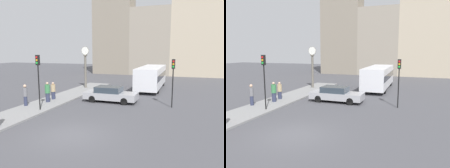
% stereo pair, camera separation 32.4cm
% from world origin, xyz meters
% --- Properties ---
extents(ground_plane, '(120.00, 120.00, 0.00)m').
position_xyz_m(ground_plane, '(0.00, 0.00, 0.00)').
color(ground_plane, '#47474C').
extents(sidewalk_corner, '(2.98, 19.75, 0.13)m').
position_xyz_m(sidewalk_corner, '(-5.53, 7.88, 0.07)').
color(sidewalk_corner, gray).
rests_on(sidewalk_corner, ground_plane).
extents(building_row, '(24.38, 5.00, 19.84)m').
position_xyz_m(building_row, '(-0.57, 32.89, 8.32)').
color(building_row, gray).
rests_on(building_row, ground_plane).
extents(sedan_car, '(4.79, 1.84, 1.39)m').
position_xyz_m(sedan_car, '(-0.63, 8.25, 0.70)').
color(sedan_car, '#9E9EA3').
rests_on(sedan_car, ground_plane).
extents(bus_distant, '(2.55, 9.04, 2.69)m').
position_xyz_m(bus_distant, '(1.82, 16.36, 1.54)').
color(bus_distant, silver).
rests_on(bus_distant, ground_plane).
extents(traffic_light_near, '(0.26, 0.24, 4.15)m').
position_xyz_m(traffic_light_near, '(-4.67, 3.49, 3.09)').
color(traffic_light_near, black).
rests_on(traffic_light_near, sidewalk_corner).
extents(traffic_light_far, '(0.26, 0.24, 3.93)m').
position_xyz_m(traffic_light_far, '(4.81, 7.89, 2.81)').
color(traffic_light_far, black).
rests_on(traffic_light_far, ground_plane).
extents(street_clock, '(1.00, 0.35, 4.96)m').
position_xyz_m(street_clock, '(-5.78, 13.84, 2.72)').
color(street_clock, '#666056').
rests_on(street_clock, sidewalk_corner).
extents(pedestrian_tan_coat, '(0.41, 0.41, 1.59)m').
position_xyz_m(pedestrian_tan_coat, '(-5.80, 6.99, 0.91)').
color(pedestrian_tan_coat, '#2D334C').
rests_on(pedestrian_tan_coat, sidewalk_corner).
extents(pedestrian_green_hoodie, '(0.43, 0.43, 1.75)m').
position_xyz_m(pedestrian_green_hoodie, '(-5.64, 5.88, 0.99)').
color(pedestrian_green_hoodie, '#2D334C').
rests_on(pedestrian_green_hoodie, sidewalk_corner).
extents(pedestrian_grey_jacket, '(0.33, 0.33, 1.75)m').
position_xyz_m(pedestrian_grey_jacket, '(-6.54, 4.14, 1.03)').
color(pedestrian_grey_jacket, '#2D334C').
rests_on(pedestrian_grey_jacket, sidewalk_corner).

